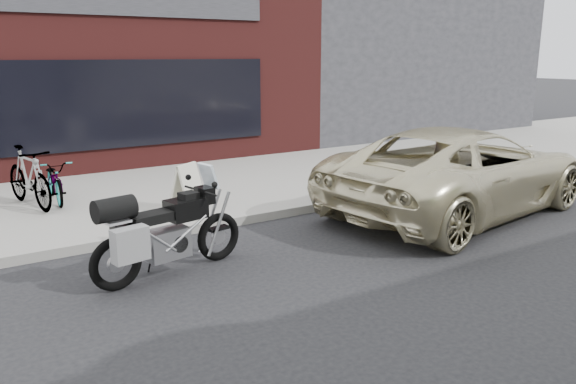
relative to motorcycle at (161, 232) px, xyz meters
name	(u,v)px	position (x,y,z in m)	size (l,w,h in m)	color
ground	(426,311)	(2.14, -2.55, -0.60)	(120.00, 120.00, 0.00)	black
near_sidewalk	(185,186)	(2.14, 4.45, -0.53)	(44.00, 6.00, 0.15)	gray
storefront	(23,74)	(0.14, 11.43, 1.64)	(14.00, 10.07, 4.50)	#4E1A19
neighbour_building	(349,50)	(12.14, 11.45, 2.40)	(10.00, 10.00, 6.00)	#2A292F
motorcycle	(161,232)	(0.00, 0.00, 0.00)	(2.20, 0.96, 1.40)	black
minivan	(460,170)	(5.64, 0.05, 0.18)	(2.59, 5.62, 1.56)	beige
bicycle_front	(55,181)	(-0.49, 4.21, -0.06)	(0.53, 1.52, 0.80)	gray
bicycle_rear	(29,177)	(-0.94, 4.07, 0.09)	(0.51, 1.81, 1.09)	gray
sandwich_sign	(187,188)	(1.31, 2.28, -0.03)	(0.70, 0.69, 0.84)	beige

